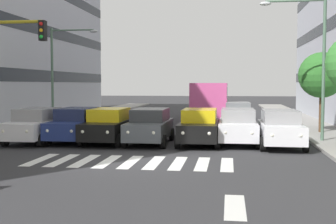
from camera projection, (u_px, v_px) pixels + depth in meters
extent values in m
plane|color=#2D2D30|center=(131.00, 162.00, 16.39)|extent=(180.00, 180.00, 0.00)
cube|color=#ADB2BC|center=(11.00, 15.00, 37.76)|extent=(9.13, 22.87, 17.76)
cube|color=black|center=(12.00, 77.00, 38.11)|extent=(9.17, 22.91, 0.90)
cube|color=black|center=(12.00, 36.00, 37.88)|extent=(9.17, 22.91, 0.90)
cube|color=silver|center=(227.00, 164.00, 15.89)|extent=(0.45, 2.80, 0.01)
cube|color=silver|center=(202.00, 164.00, 16.01)|extent=(0.45, 2.80, 0.01)
cube|color=silver|center=(178.00, 163.00, 16.14)|extent=(0.45, 2.80, 0.01)
cube|color=silver|center=(154.00, 163.00, 16.26)|extent=(0.45, 2.80, 0.01)
cube|color=silver|center=(131.00, 162.00, 16.39)|extent=(0.45, 2.80, 0.01)
cube|color=silver|center=(108.00, 161.00, 16.51)|extent=(0.45, 2.80, 0.01)
cube|color=silver|center=(85.00, 161.00, 16.64)|extent=(0.45, 2.80, 0.01)
cube|color=silver|center=(62.00, 160.00, 16.77)|extent=(0.45, 2.80, 0.01)
cube|color=silver|center=(40.00, 160.00, 16.89)|extent=(0.45, 2.80, 0.01)
cube|color=silver|center=(235.00, 207.00, 10.42)|extent=(0.50, 2.20, 0.01)
cube|color=silver|center=(280.00, 132.00, 20.21)|extent=(1.80, 4.40, 0.80)
cube|color=gray|center=(280.00, 116.00, 20.37)|extent=(1.58, 2.46, 0.60)
cylinder|color=black|center=(306.00, 145.00, 18.68)|extent=(0.22, 0.64, 0.64)
cylinder|color=black|center=(263.00, 144.00, 18.93)|extent=(0.22, 0.64, 0.64)
cylinder|color=black|center=(295.00, 137.00, 21.55)|extent=(0.22, 0.64, 0.64)
cylinder|color=black|center=(258.00, 136.00, 21.80)|extent=(0.22, 0.64, 0.64)
sphere|color=white|center=(301.00, 136.00, 18.00)|extent=(0.18, 0.18, 0.18)
sphere|color=white|center=(272.00, 135.00, 18.16)|extent=(0.18, 0.18, 0.18)
cube|color=silver|center=(238.00, 129.00, 21.21)|extent=(1.80, 4.40, 0.80)
cube|color=gray|center=(238.00, 115.00, 21.36)|extent=(1.58, 2.46, 0.60)
cylinder|color=black|center=(258.00, 142.00, 19.67)|extent=(0.22, 0.64, 0.64)
cylinder|color=black|center=(218.00, 141.00, 19.92)|extent=(0.22, 0.64, 0.64)
cylinder|color=black|center=(255.00, 134.00, 22.54)|extent=(0.22, 0.64, 0.64)
cylinder|color=black|center=(220.00, 134.00, 22.79)|extent=(0.22, 0.64, 0.64)
sphere|color=white|center=(252.00, 133.00, 19.00)|extent=(0.18, 0.18, 0.18)
sphere|color=white|center=(225.00, 133.00, 19.16)|extent=(0.18, 0.18, 0.18)
cube|color=black|center=(199.00, 130.00, 21.05)|extent=(1.80, 4.40, 0.80)
cube|color=yellow|center=(200.00, 115.00, 21.20)|extent=(1.58, 2.46, 0.60)
cylinder|color=black|center=(217.00, 142.00, 19.51)|extent=(0.22, 0.64, 0.64)
cylinder|color=black|center=(177.00, 142.00, 19.76)|extent=(0.22, 0.64, 0.64)
cylinder|color=black|center=(219.00, 135.00, 22.38)|extent=(0.22, 0.64, 0.64)
cylinder|color=black|center=(184.00, 134.00, 22.63)|extent=(0.22, 0.64, 0.64)
sphere|color=white|center=(209.00, 133.00, 18.84)|extent=(0.18, 0.18, 0.18)
sphere|color=white|center=(183.00, 133.00, 19.00)|extent=(0.18, 0.18, 0.18)
cube|color=#474C51|center=(150.00, 129.00, 21.30)|extent=(1.80, 4.40, 0.80)
cube|color=#343639|center=(150.00, 115.00, 21.46)|extent=(1.58, 2.46, 0.60)
cylinder|color=black|center=(163.00, 142.00, 19.77)|extent=(0.22, 0.64, 0.64)
cylinder|color=black|center=(125.00, 141.00, 20.02)|extent=(0.22, 0.64, 0.64)
cylinder|color=black|center=(172.00, 134.00, 22.64)|extent=(0.22, 0.64, 0.64)
cylinder|color=black|center=(138.00, 134.00, 22.89)|extent=(0.22, 0.64, 0.64)
sphere|color=white|center=(154.00, 133.00, 19.09)|extent=(0.18, 0.18, 0.18)
sphere|color=white|center=(128.00, 132.00, 19.25)|extent=(0.18, 0.18, 0.18)
cube|color=black|center=(108.00, 129.00, 21.55)|extent=(1.80, 4.40, 0.80)
cube|color=yellow|center=(109.00, 114.00, 21.70)|extent=(1.58, 2.46, 0.60)
cylinder|color=black|center=(119.00, 141.00, 20.01)|extent=(0.22, 0.64, 0.64)
cylinder|color=black|center=(81.00, 140.00, 20.27)|extent=(0.22, 0.64, 0.64)
cylinder|color=black|center=(133.00, 134.00, 22.88)|extent=(0.22, 0.64, 0.64)
cylinder|color=black|center=(100.00, 133.00, 23.13)|extent=(0.22, 0.64, 0.64)
sphere|color=white|center=(108.00, 132.00, 19.34)|extent=(0.18, 0.18, 0.18)
sphere|color=white|center=(83.00, 132.00, 19.50)|extent=(0.18, 0.18, 0.18)
cube|color=navy|center=(76.00, 128.00, 21.96)|extent=(1.80, 4.40, 0.80)
cube|color=#1D2547|center=(77.00, 114.00, 22.11)|extent=(1.58, 2.46, 0.60)
cylinder|color=black|center=(84.00, 140.00, 20.43)|extent=(0.22, 0.64, 0.64)
cylinder|color=black|center=(47.00, 139.00, 20.68)|extent=(0.22, 0.64, 0.64)
cylinder|color=black|center=(102.00, 133.00, 23.30)|extent=(0.22, 0.64, 0.64)
cylinder|color=black|center=(70.00, 132.00, 23.55)|extent=(0.22, 0.64, 0.64)
sphere|color=white|center=(72.00, 131.00, 19.75)|extent=(0.18, 0.18, 0.18)
sphere|color=white|center=(48.00, 131.00, 19.91)|extent=(0.18, 0.18, 0.18)
cube|color=silver|center=(36.00, 128.00, 21.81)|extent=(1.80, 4.40, 0.80)
cube|color=gray|center=(38.00, 114.00, 21.96)|extent=(1.58, 2.46, 0.60)
cylinder|color=black|center=(41.00, 140.00, 20.28)|extent=(0.22, 0.64, 0.64)
cylinder|color=black|center=(5.00, 139.00, 20.53)|extent=(0.22, 0.64, 0.64)
cylinder|color=black|center=(64.00, 133.00, 23.15)|extent=(0.22, 0.64, 0.64)
cylinder|color=black|center=(32.00, 133.00, 23.40)|extent=(0.22, 0.64, 0.64)
sphere|color=white|center=(27.00, 131.00, 19.60)|extent=(0.18, 0.18, 0.18)
sphere|color=white|center=(3.00, 131.00, 19.76)|extent=(0.18, 0.18, 0.18)
cube|color=#B2B7BC|center=(238.00, 117.00, 28.91)|extent=(1.80, 4.40, 0.80)
cube|color=slate|center=(238.00, 107.00, 29.06)|extent=(1.58, 2.46, 0.60)
cylinder|color=black|center=(253.00, 126.00, 27.37)|extent=(0.22, 0.64, 0.64)
cylinder|color=black|center=(224.00, 125.00, 27.62)|extent=(0.22, 0.64, 0.64)
cylinder|color=black|center=(250.00, 122.00, 30.24)|extent=(0.22, 0.64, 0.64)
cylinder|color=black|center=(224.00, 121.00, 30.49)|extent=(0.22, 0.64, 0.64)
sphere|color=white|center=(248.00, 119.00, 26.70)|extent=(0.18, 0.18, 0.18)
sphere|color=white|center=(229.00, 119.00, 26.86)|extent=(0.18, 0.18, 0.18)
cube|color=#DB5193|center=(211.00, 99.00, 34.22)|extent=(2.50, 10.50, 2.50)
cube|color=black|center=(211.00, 92.00, 34.19)|extent=(2.52, 9.87, 0.80)
cylinder|color=black|center=(227.00, 119.00, 30.50)|extent=(0.28, 1.00, 1.00)
cylinder|color=black|center=(191.00, 118.00, 30.85)|extent=(0.28, 1.00, 1.00)
cylinder|color=black|center=(227.00, 112.00, 37.24)|extent=(0.28, 1.00, 1.00)
cylinder|color=black|center=(198.00, 112.00, 37.59)|extent=(0.28, 1.00, 1.00)
cube|color=black|center=(43.00, 31.00, 16.42)|extent=(0.24, 0.28, 0.76)
sphere|color=red|center=(41.00, 24.00, 16.26)|extent=(0.14, 0.14, 0.14)
sphere|color=orange|center=(41.00, 30.00, 16.27)|extent=(0.14, 0.14, 0.14)
sphere|color=green|center=(41.00, 37.00, 16.29)|extent=(0.14, 0.14, 0.14)
cylinder|color=#4C6B56|center=(324.00, 69.00, 21.29)|extent=(0.16, 0.16, 7.00)
cylinder|color=#4C6B56|center=(295.00, 1.00, 21.28)|extent=(2.85, 0.10, 0.10)
ellipsoid|color=#B7BCC1|center=(265.00, 4.00, 21.48)|extent=(0.56, 0.28, 0.20)
cylinder|color=#4C6B56|center=(52.00, 77.00, 29.42)|extent=(0.16, 0.16, 6.53)
cylinder|color=#4C6B56|center=(72.00, 30.00, 29.01)|extent=(2.94, 0.10, 0.10)
ellipsoid|color=#B7BCC1|center=(94.00, 31.00, 28.81)|extent=(0.56, 0.28, 0.20)
cylinder|color=#513823|center=(321.00, 110.00, 25.17)|extent=(0.20, 0.20, 2.51)
sphere|color=#2D6B28|center=(322.00, 75.00, 25.04)|extent=(2.64, 2.64, 2.64)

